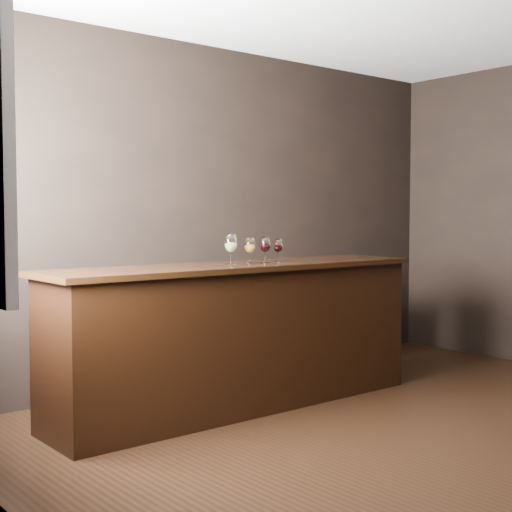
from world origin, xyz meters
TOP-DOWN VIEW (x-y plane):
  - ground at (0.00, 0.00)m, footprint 5.00×5.00m
  - room_shell at (-0.23, 0.11)m, footprint 5.02×4.52m
  - bar_counter at (-0.53, 1.35)m, footprint 2.86×0.63m
  - bar_top at (-0.53, 1.35)m, footprint 2.96×0.70m
  - back_bar_shelf at (0.30, 2.03)m, footprint 2.13×0.40m
  - glass_white at (-0.61, 1.35)m, footprint 0.09×0.09m
  - glass_amber at (-0.45, 1.33)m, footprint 0.08×0.08m
  - glass_red_a at (-0.30, 1.34)m, footprint 0.08×0.08m
  - glass_red_b at (-0.14, 1.38)m, footprint 0.07×0.07m

SIDE VIEW (x-z plane):
  - ground at x=0.00m, z-range 0.00..0.00m
  - back_bar_shelf at x=0.30m, z-range 0.00..0.77m
  - bar_counter at x=-0.53m, z-range 0.00..1.00m
  - bar_top at x=-0.53m, z-range 1.00..1.04m
  - glass_red_b at x=-0.14m, z-range 1.07..1.24m
  - glass_amber at x=-0.45m, z-range 1.07..1.26m
  - glass_red_a at x=-0.30m, z-range 1.07..1.26m
  - glass_white at x=-0.61m, z-range 1.08..1.29m
  - room_shell at x=-0.23m, z-range 0.40..3.21m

